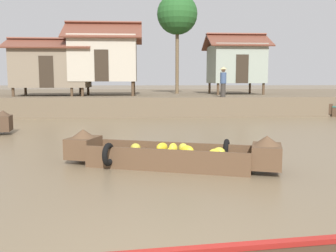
% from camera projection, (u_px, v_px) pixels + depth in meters
% --- Properties ---
extents(ground_plane, '(300.00, 300.00, 0.00)m').
position_uv_depth(ground_plane, '(150.00, 137.00, 13.07)').
color(ground_plane, '#726047').
extents(riverbank_strip, '(160.00, 20.00, 1.07)m').
position_uv_depth(riverbank_strip, '(146.00, 99.00, 29.79)').
color(riverbank_strip, brown).
rests_on(riverbank_strip, ground).
extents(banana_boat, '(4.95, 2.39, 0.80)m').
position_uv_depth(banana_boat, '(171.00, 154.00, 8.52)').
color(banana_boat, brown).
rests_on(banana_boat, ground).
extents(stilt_house_mid_left, '(5.02, 3.19, 3.45)m').
position_uv_depth(stilt_house_mid_left, '(52.00, 67.00, 22.33)').
color(stilt_house_mid_left, '#4C3826').
rests_on(stilt_house_mid_left, riverbank_strip).
extents(stilt_house_mid_right, '(4.60, 3.88, 4.47)m').
position_uv_depth(stilt_house_mid_right, '(104.00, 58.00, 22.79)').
color(stilt_house_mid_right, '#4C3826').
rests_on(stilt_house_mid_right, riverbank_strip).
extents(stilt_house_right, '(4.06, 3.96, 4.07)m').
position_uv_depth(stilt_house_right, '(236.00, 63.00, 25.20)').
color(stilt_house_right, '#4C3826').
rests_on(stilt_house_right, riverbank_strip).
extents(palm_tree_near, '(2.78, 2.78, 6.84)m').
position_uv_depth(palm_tree_near, '(177.00, 15.00, 25.50)').
color(palm_tree_near, brown).
rests_on(palm_tree_near, riverbank_strip).
extents(vendor_person, '(0.44, 0.44, 1.66)m').
position_uv_depth(vendor_person, '(223.00, 80.00, 20.51)').
color(vendor_person, '#332D28').
rests_on(vendor_person, riverbank_strip).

